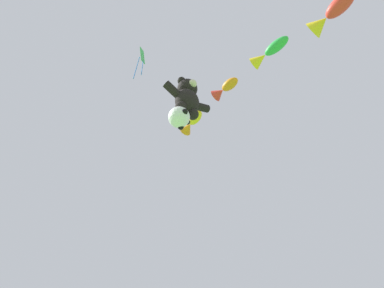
# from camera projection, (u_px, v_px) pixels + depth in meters

# --- Properties ---
(teddy_bear_kite) EXTENTS (2.24, 0.99, 2.28)m
(teddy_bear_kite) POSITION_uv_depth(u_px,v_px,m) (187.00, 97.00, 12.21)
(teddy_bear_kite) COLOR black
(soccer_ball_kite) EXTENTS (0.89, 0.88, 0.82)m
(soccer_ball_kite) POSITION_uv_depth(u_px,v_px,m) (179.00, 117.00, 10.97)
(soccer_ball_kite) COLOR white
(fish_kite_goldfin) EXTENTS (0.78, 1.72, 0.71)m
(fish_kite_goldfin) POSITION_uv_depth(u_px,v_px,m) (191.00, 123.00, 17.00)
(fish_kite_goldfin) COLOR yellow
(fish_kite_tangerine) EXTENTS (0.82, 1.56, 0.67)m
(fish_kite_tangerine) POSITION_uv_depth(u_px,v_px,m) (224.00, 89.00, 15.43)
(fish_kite_tangerine) COLOR orange
(fish_kite_emerald) EXTENTS (0.92, 2.04, 0.68)m
(fish_kite_emerald) POSITION_uv_depth(u_px,v_px,m) (268.00, 53.00, 14.37)
(fish_kite_emerald) COLOR green
(fish_kite_crimson) EXTENTS (0.87, 2.00, 0.85)m
(fish_kite_crimson) POSITION_uv_depth(u_px,v_px,m) (330.00, 15.00, 12.35)
(fish_kite_crimson) COLOR red
(diamond_kite) EXTENTS (0.63, 0.66, 2.49)m
(diamond_kite) POSITION_uv_depth(u_px,v_px,m) (142.00, 59.00, 13.63)
(diamond_kite) COLOR green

